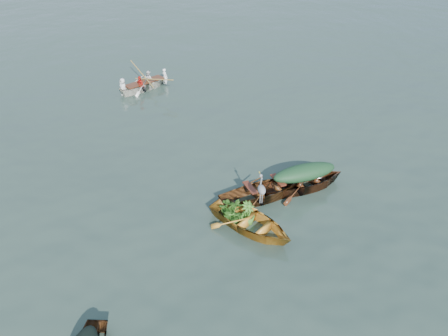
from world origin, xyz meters
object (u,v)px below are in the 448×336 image
object	(u,v)px
open_wooden_boat	(263,198)
heron	(261,194)
green_tarp_boat	(302,189)
yellow_dinghy	(250,229)
rowed_boat	(145,89)

from	to	relation	value
open_wooden_boat	heron	size ratio (longest dim) A/B	4.44
green_tarp_boat	heron	distance (m)	2.31
yellow_dinghy	open_wooden_boat	size ratio (longest dim) A/B	0.82
rowed_boat	heron	distance (m)	10.90
green_tarp_boat	open_wooden_boat	distance (m)	1.40
yellow_dinghy	open_wooden_boat	distance (m)	1.55
yellow_dinghy	rowed_boat	size ratio (longest dim) A/B	0.93
green_tarp_boat	open_wooden_boat	bearing A→B (deg)	90.00
green_tarp_boat	heron	world-z (taller)	heron
open_wooden_boat	green_tarp_boat	bearing A→B (deg)	-93.95
green_tarp_boat	open_wooden_boat	xyz separation A→B (m)	(-1.38, -0.24, 0.00)
green_tarp_boat	rowed_boat	world-z (taller)	green_tarp_boat
heron	green_tarp_boat	bearing A→B (deg)	-5.62
yellow_dinghy	heron	distance (m)	1.07
yellow_dinghy	green_tarp_boat	world-z (taller)	yellow_dinghy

